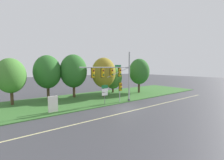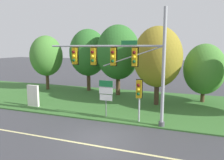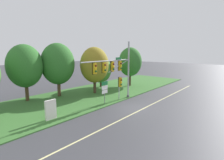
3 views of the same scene
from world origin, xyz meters
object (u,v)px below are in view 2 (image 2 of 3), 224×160
Objects in this scene: traffic_signal_mast at (122,61)px; tree_tall_centre at (204,69)px; tree_left_of_mast at (88,53)px; info_kiosk at (33,96)px; tree_mid_verge at (158,57)px; route_sign_post at (106,93)px; tree_nearest_road at (46,56)px; pedestrian_signal_near_kerb at (139,92)px; tree_behind_signpost at (118,52)px.

traffic_signal_mast is 9.81m from tree_tall_centre.
tree_tall_centre is (5.60, 7.97, -1.16)m from traffic_signal_mast.
info_kiosk is at bearing -100.10° from tree_left_of_mast.
tree_mid_verge reaches higher than tree_tall_centre.
route_sign_post is 7.21m from info_kiosk.
traffic_signal_mast is at bearing -33.38° from tree_nearest_road.
tree_mid_verge is at bearing 23.40° from info_kiosk.
pedestrian_signal_near_kerb is at bearing 9.41° from traffic_signal_mast.
route_sign_post is at bearing -133.68° from tree_tall_centre.
tree_left_of_mast reaches higher than tree_nearest_road.
tree_left_of_mast is at bearing 156.84° from tree_mid_verge.
tree_nearest_road is 5.28m from tree_left_of_mast.
tree_tall_centre is 2.92× the size of info_kiosk.
traffic_signal_mast is 2.92m from route_sign_post.
route_sign_post is 0.37× the size of tree_behind_signpost.
traffic_signal_mast is 9.29m from info_kiosk.
tree_left_of_mast is 1.32× the size of tree_tall_centre.
tree_left_of_mast is 12.88m from tree_tall_centre.
pedestrian_signal_near_kerb is at bearing -62.05° from tree_behind_signpost.
tree_left_of_mast reaches higher than route_sign_post.
pedestrian_signal_near_kerb is 0.40× the size of tree_behind_signpost.
tree_nearest_road is at bearing 117.69° from info_kiosk.
info_kiosk is (-7.14, 0.46, -0.90)m from route_sign_post.
tree_nearest_road reaches higher than pedestrian_signal_near_kerb.
traffic_signal_mast reaches higher than tree_mid_verge.
tree_tall_centre is (17.89, -0.13, -0.98)m from tree_nearest_road.
tree_tall_centre is at bearing -0.83° from tree_behind_signpost.
tree_nearest_road reaches higher than info_kiosk.
pedestrian_signal_near_kerb is 0.55× the size of tree_tall_centre.
traffic_signal_mast is 1.55× the size of tree_tall_centre.
tree_left_of_mast reaches higher than tree_tall_centre.
tree_left_of_mast is at bearing 79.90° from info_kiosk.
tree_behind_signpost is at bearing -14.81° from tree_left_of_mast.
tree_mid_verge is 3.72× the size of info_kiosk.
tree_left_of_mast is (5.15, 1.09, 0.41)m from tree_nearest_road.
route_sign_post is 0.38× the size of tree_left_of_mast.
tree_mid_verge is (1.59, 5.45, 0.03)m from traffic_signal_mast.
tree_nearest_road is 0.87× the size of tree_behind_signpost.
tree_left_of_mast is at bearing 165.19° from tree_behind_signpost.
info_kiosk is at bearing 174.99° from pedestrian_signal_near_kerb.
tree_behind_signpost is (-3.03, 8.10, 0.33)m from traffic_signal_mast.
tree_behind_signpost is 9.71m from info_kiosk.
tree_mid_verge reaches higher than info_kiosk.
tree_mid_verge is at bearing 85.42° from pedestrian_signal_near_kerb.
tree_behind_signpost is at bearing 179.17° from tree_tall_centre.
route_sign_post is at bearing -3.67° from info_kiosk.
tree_mid_verge is at bearing 58.04° from route_sign_post.
info_kiosk is at bearing -128.26° from tree_behind_signpost.
pedestrian_signal_near_kerb reaches higher than info_kiosk.
route_sign_post is 0.43× the size of tree_nearest_road.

